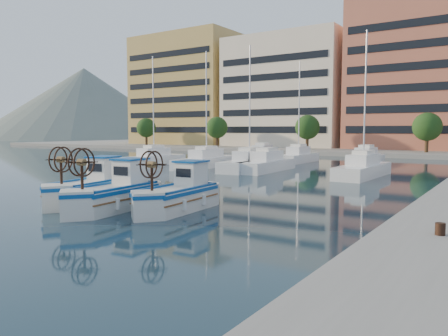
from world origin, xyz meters
TOP-DOWN VIEW (x-y plane):
  - ground at (0.00, 0.00)m, footprint 300.00×300.00m
  - hill_west at (-140.00, 110.00)m, footprint 180.00×180.00m
  - yacht_marina at (-2.78, 27.15)m, footprint 39.07×22.92m
  - fishing_boat_a at (-3.76, 1.14)m, footprint 2.83×4.92m
  - fishing_boat_b at (-1.18, 0.48)m, footprint 2.46×4.91m
  - fishing_boat_c at (1.45, 1.98)m, footprint 2.26×4.71m

SIDE VIEW (x-z plane):
  - ground at x=0.00m, z-range 0.00..0.00m
  - hill_west at x=-140.00m, z-range -30.00..30.00m
  - yacht_marina at x=-2.78m, z-range -5.22..6.28m
  - fishing_boat_c at x=1.45m, z-range -0.65..2.24m
  - fishing_boat_a at x=-3.76m, z-range -0.67..2.31m
  - fishing_boat_b at x=-1.18m, z-range -0.67..2.33m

